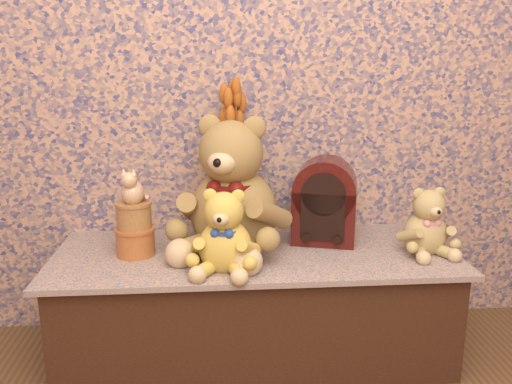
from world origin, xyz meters
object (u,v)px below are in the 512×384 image
teddy_large (234,178)px  cathedral_radio (325,200)px  teddy_medium (225,226)px  cat_figurine (132,185)px  biscuit_tin_lower (136,242)px  teddy_small (426,218)px  ceramic_vase (234,212)px

teddy_large → cathedral_radio: 0.37m
teddy_medium → cat_figurine: size_ratio=2.27×
biscuit_tin_lower → cat_figurine: (0.00, 0.00, 0.21)m
teddy_large → teddy_small: bearing=13.3°
teddy_large → biscuit_tin_lower: (-0.36, -0.05, -0.22)m
ceramic_vase → cat_figurine: (-0.37, -0.18, 0.16)m
teddy_small → ceramic_vase: teddy_small is taller
teddy_large → teddy_small: size_ratio=2.03×
teddy_medium → cathedral_radio: bearing=44.5°
teddy_medium → cathedral_radio: cathedral_radio is taller
teddy_large → teddy_medium: (-0.04, -0.20, -0.12)m
teddy_small → teddy_large: bearing=164.8°
teddy_large → cat_figurine: teddy_large is taller
cathedral_radio → cat_figurine: cathedral_radio is taller
teddy_medium → ceramic_vase: bearing=94.9°
teddy_large → biscuit_tin_lower: teddy_large is taller
biscuit_tin_lower → teddy_medium: bearing=-25.5°
teddy_large → cathedral_radio: size_ratio=1.62×
ceramic_vase → teddy_small: bearing=-18.8°
teddy_small → cat_figurine: (-1.06, 0.05, 0.13)m
teddy_large → cat_figurine: 0.36m
biscuit_tin_lower → teddy_large: bearing=7.3°
biscuit_tin_lower → cathedral_radio: bearing=7.5°
teddy_medium → cat_figurine: bearing=166.6°
teddy_medium → biscuit_tin_lower: (-0.32, 0.15, -0.10)m
cathedral_radio → teddy_large: bearing=-156.5°
biscuit_tin_lower → cat_figurine: bearing=0.0°
teddy_medium → cathedral_radio: 0.46m
ceramic_vase → cat_figurine: 0.44m
teddy_medium → teddy_small: bearing=19.8°
teddy_small → biscuit_tin_lower: (-1.06, 0.05, -0.08)m
cathedral_radio → cat_figurine: size_ratio=2.49×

